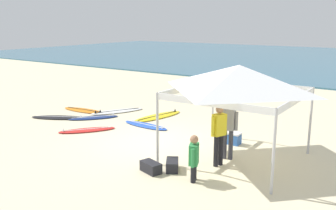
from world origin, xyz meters
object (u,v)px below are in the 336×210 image
(surfboard_white, at_px, (117,111))
(gear_bag_near_tent, at_px, (151,167))
(surfboard_yellow, at_px, (158,116))
(person_green, at_px, (194,156))
(cooler_box, at_px, (233,138))
(canopy_tent, at_px, (239,78))
(person_yellow, at_px, (219,131))
(person_grey, at_px, (228,126))
(surfboard_orange, at_px, (84,110))
(surfboard_black, at_px, (59,117))
(gear_bag_by_pole, at_px, (172,165))
(surfboard_blue, at_px, (146,125))
(surfboard_red, at_px, (87,130))
(surfboard_navy, at_px, (94,118))

(surfboard_white, relative_size, gear_bag_near_tent, 4.06)
(surfboard_yellow, height_order, gear_bag_near_tent, gear_bag_near_tent)
(person_green, height_order, cooler_box, person_green)
(canopy_tent, height_order, surfboard_yellow, canopy_tent)
(canopy_tent, xyz_separation_m, person_yellow, (-0.19, -0.75, -1.40))
(person_grey, xyz_separation_m, gear_bag_near_tent, (-1.25, -2.05, -0.85))
(surfboard_orange, height_order, cooler_box, cooler_box)
(surfboard_black, bearing_deg, gear_bag_by_pole, -15.52)
(cooler_box, bearing_deg, person_yellow, -76.86)
(gear_bag_by_pole, bearing_deg, surfboard_orange, 154.12)
(surfboard_blue, relative_size, surfboard_red, 1.06)
(canopy_tent, distance_m, surfboard_blue, 5.05)
(person_grey, bearing_deg, surfboard_yellow, 148.35)
(surfboard_navy, xyz_separation_m, person_grey, (6.58, -1.10, 0.95))
(canopy_tent, distance_m, surfboard_navy, 7.25)
(surfboard_white, bearing_deg, surfboard_black, -120.21)
(surfboard_blue, bearing_deg, surfboard_navy, -173.35)
(surfboard_white, bearing_deg, surfboard_orange, -152.03)
(surfboard_yellow, bearing_deg, canopy_tent, -29.35)
(person_yellow, bearing_deg, gear_bag_near_tent, -131.51)
(surfboard_red, relative_size, cooler_box, 3.93)
(surfboard_black, xyz_separation_m, surfboard_yellow, (3.28, 2.46, -0.00))
(surfboard_orange, bearing_deg, person_yellow, -17.02)
(surfboard_blue, bearing_deg, surfboard_orange, 174.14)
(surfboard_navy, relative_size, person_grey, 1.12)
(person_grey, height_order, cooler_box, person_grey)
(surfboard_red, bearing_deg, surfboard_yellow, 72.69)
(surfboard_navy, distance_m, person_yellow, 6.88)
(person_grey, bearing_deg, surfboard_navy, 170.49)
(surfboard_black, xyz_separation_m, gear_bag_by_pole, (6.92, -1.92, 0.10))
(surfboard_white, xyz_separation_m, person_yellow, (6.54, -3.11, 0.95))
(surfboard_white, bearing_deg, surfboard_navy, -92.36)
(surfboard_yellow, bearing_deg, surfboard_white, -171.58)
(surfboard_yellow, relative_size, person_yellow, 1.54)
(surfboard_red, relative_size, gear_bag_by_pole, 3.27)
(canopy_tent, relative_size, cooler_box, 6.76)
(surfboard_navy, height_order, person_yellow, person_yellow)
(surfboard_red, xyz_separation_m, cooler_box, (5.03, 1.66, 0.16))
(surfboard_black, relative_size, gear_bag_by_pole, 3.86)
(surfboard_white, relative_size, gear_bag_by_pole, 4.06)
(surfboard_navy, distance_m, gear_bag_by_pole, 6.33)
(surfboard_black, xyz_separation_m, cooler_box, (7.34, 1.01, 0.16))
(canopy_tent, relative_size, gear_bag_near_tent, 5.63)
(person_green, bearing_deg, surfboard_white, 146.06)
(person_yellow, distance_m, gear_bag_near_tent, 2.09)
(surfboard_blue, relative_size, gear_bag_near_tent, 3.48)
(surfboard_black, xyz_separation_m, surfboard_orange, (-0.06, 1.46, 0.00))
(person_green, bearing_deg, person_yellow, 88.16)
(canopy_tent, distance_m, surfboard_red, 6.16)
(surfboard_navy, relative_size, cooler_box, 3.85)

